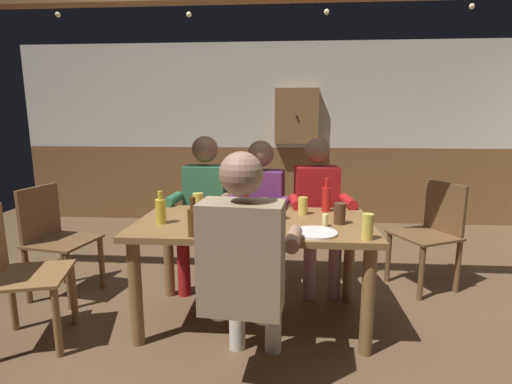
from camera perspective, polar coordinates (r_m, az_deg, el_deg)
ground_plane at (r=2.77m, az=-0.61°, el=-19.82°), size 8.01×8.01×0.00m
back_wall_upper at (r=5.29m, az=2.12°, el=13.82°), size 6.67×0.12×1.34m
back_wall_wainscot at (r=5.36m, az=2.03°, el=1.16°), size 6.67×0.12×1.01m
dining_table at (r=2.67m, az=-0.33°, el=-6.50°), size 1.57×0.85×0.73m
person_0 at (r=3.34m, az=-7.61°, el=-1.72°), size 0.51×0.55×1.26m
person_1 at (r=3.28m, az=0.43°, el=-2.08°), size 0.56×0.57×1.22m
person_2 at (r=3.28m, az=8.96°, el=-2.10°), size 0.52×0.55×1.25m
person_3 at (r=2.03m, az=-1.65°, el=-10.03°), size 0.57×0.57×1.26m
chair_empty_near_right at (r=3.50m, az=-27.35°, el=-5.91°), size 0.51×0.51×0.88m
chair_empty_near_left at (r=2.86m, az=-31.78°, el=-9.98°), size 0.54×0.54×0.88m
chair_empty_far_end at (r=3.58m, az=24.28°, el=-5.26°), size 0.59×0.59×0.88m
table_candle at (r=2.53m, az=10.02°, el=-4.10°), size 0.04×0.04×0.08m
condiment_caddy at (r=2.76m, az=-0.79°, el=-3.00°), size 0.14×0.10×0.05m
plate_0 at (r=2.38m, az=8.63°, el=-5.89°), size 0.26×0.26×0.01m
bottle_0 at (r=2.36m, az=-1.39°, el=-3.58°), size 0.06×0.06×0.26m
bottle_1 at (r=2.63m, az=-13.71°, el=-2.64°), size 0.07×0.07×0.22m
bottle_2 at (r=2.92m, az=10.23°, el=-0.92°), size 0.07×0.07×0.25m
bottle_3 at (r=2.31m, az=-9.13°, el=-4.18°), size 0.07×0.07×0.24m
pint_glass_0 at (r=2.82m, az=6.84°, el=-2.01°), size 0.07×0.07×0.12m
pint_glass_1 at (r=2.67m, az=3.16°, el=-2.76°), size 0.07×0.07×0.12m
pint_glass_2 at (r=2.61m, az=1.29°, el=-2.61°), size 0.06×0.06×0.16m
pint_glass_3 at (r=2.32m, az=15.96°, el=-4.89°), size 0.07×0.07×0.15m
pint_glass_4 at (r=2.61m, az=12.12°, el=-3.09°), size 0.08×0.08×0.14m
pint_glass_5 at (r=2.91m, az=-8.43°, el=-1.49°), size 0.08×0.08×0.14m
wall_dart_cabinet at (r=5.15m, az=5.93°, el=10.95°), size 0.56×0.15×0.70m
string_lights at (r=2.91m, az=0.12°, el=25.05°), size 4.71×0.04×0.08m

